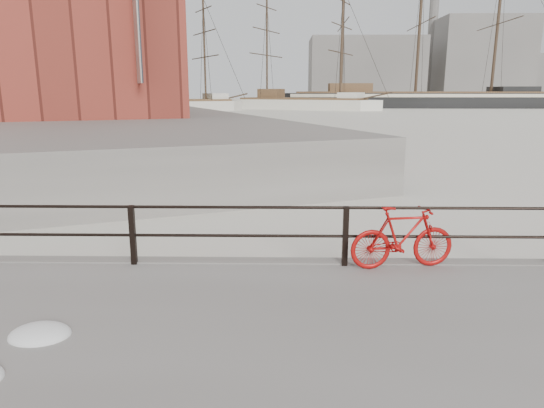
% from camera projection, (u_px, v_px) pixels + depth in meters
% --- Properties ---
extents(far_quay, '(78.44, 148.07, 1.80)m').
position_uv_depth(far_quay, '(63.00, 105.00, 78.77)').
color(far_quay, gray).
rests_on(far_quay, ground).
extents(bicycle, '(1.73, 0.52, 1.03)m').
position_uv_depth(bicycle, '(403.00, 237.00, 7.80)').
color(bicycle, '#A80C0B').
rests_on(bicycle, promenade).
extents(barque_black, '(62.65, 21.78, 35.04)m').
position_uv_depth(barque_black, '(414.00, 108.00, 92.63)').
color(barque_black, black).
rests_on(barque_black, ground).
extents(schooner_mid, '(32.38, 23.92, 21.37)m').
position_uv_depth(schooner_mid, '(302.00, 109.00, 83.92)').
color(schooner_mid, silver).
rests_on(schooner_mid, ground).
extents(schooner_left, '(28.17, 22.81, 19.42)m').
position_uv_depth(schooner_left, '(171.00, 111.00, 76.10)').
color(schooner_left, beige).
rests_on(schooner_left, ground).
extents(workboat_near, '(12.13, 8.10, 7.00)m').
position_uv_depth(workboat_near, '(40.00, 129.00, 41.53)').
color(workboat_near, black).
rests_on(workboat_near, ground).
extents(workboat_far, '(9.69, 9.63, 7.00)m').
position_uv_depth(workboat_far, '(61.00, 122.00, 50.69)').
color(workboat_far, black).
rests_on(workboat_far, ground).
extents(apartment_cream, '(24.16, 21.40, 21.20)m').
position_uv_depth(apartment_cream, '(37.00, 22.00, 66.36)').
color(apartment_cream, beige).
rests_on(apartment_cream, far_quay).
extents(apartment_grey, '(26.02, 22.15, 23.20)m').
position_uv_depth(apartment_grey, '(46.00, 32.00, 86.13)').
color(apartment_grey, '#A5A5A0').
rests_on(apartment_grey, far_quay).
extents(apartment_brick, '(27.87, 22.90, 21.20)m').
position_uv_depth(apartment_brick, '(54.00, 48.00, 107.27)').
color(apartment_brick, brown).
rests_on(apartment_brick, far_quay).
extents(industrial_west, '(32.00, 18.00, 18.00)m').
position_uv_depth(industrial_west, '(365.00, 70.00, 142.09)').
color(industrial_west, gray).
rests_on(industrial_west, ground).
extents(industrial_mid, '(26.00, 20.00, 24.00)m').
position_uv_depth(industrial_mid, '(479.00, 61.00, 145.66)').
color(industrial_mid, gray).
rests_on(industrial_mid, ground).
extents(smokestack, '(2.80, 2.80, 44.00)m').
position_uv_depth(smokestack, '(433.00, 28.00, 148.47)').
color(smokestack, gray).
rests_on(smokestack, ground).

